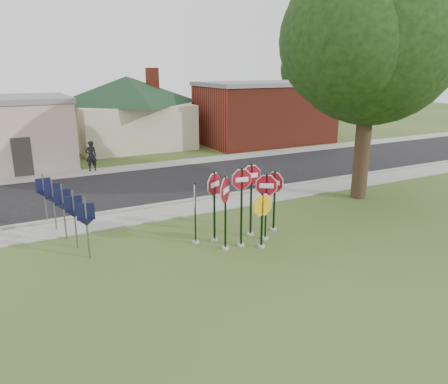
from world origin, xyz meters
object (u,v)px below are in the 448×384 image
stop_sign_left (225,202)px  oak_tree (372,35)px  stop_sign_center (242,197)px  pedestrian (91,156)px  stop_sign_yellow (262,214)px

stop_sign_left → oak_tree: size_ratio=0.24×
stop_sign_center → oak_tree: (7.74, 2.45, 5.42)m
stop_sign_left → pedestrian: bearing=96.7°
stop_sign_center → oak_tree: 9.76m
oak_tree → pedestrian: bearing=131.9°
oak_tree → stop_sign_left: bearing=-163.8°
stop_sign_center → stop_sign_left: (-0.59, 0.03, -0.08)m
oak_tree → pedestrian: oak_tree is taller
stop_sign_yellow → pedestrian: (-2.73, 13.92, -0.24)m
stop_sign_center → stop_sign_left: bearing=177.5°
stop_sign_left → pedestrian: (-1.59, 13.48, -0.73)m
stop_sign_yellow → oak_tree: 9.78m
stop_sign_center → stop_sign_left: stop_sign_center is taller
stop_sign_left → oak_tree: bearing=16.2°
stop_sign_center → pedestrian: 13.71m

